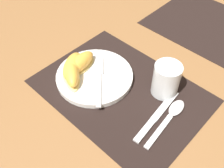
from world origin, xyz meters
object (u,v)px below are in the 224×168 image
(citrus_wedge_0, at_px, (80,64))
(citrus_wedge_2, at_px, (72,73))
(juice_glass, at_px, (166,81))
(citrus_wedge_1, at_px, (73,67))
(plate, at_px, (95,76))
(knife, at_px, (156,116))
(spoon, at_px, (172,114))
(fork, at_px, (99,76))

(citrus_wedge_0, xyz_separation_m, citrus_wedge_2, (0.01, -0.04, 0.00))
(juice_glass, bearing_deg, citrus_wedge_1, -150.16)
(plate, height_order, citrus_wedge_0, citrus_wedge_0)
(knife, bearing_deg, citrus_wedge_2, -165.38)
(spoon, relative_size, citrus_wedge_1, 1.47)
(citrus_wedge_1, bearing_deg, juice_glass, 29.84)
(spoon, bearing_deg, knife, -126.95)
(knife, height_order, citrus_wedge_1, citrus_wedge_1)
(spoon, xyz_separation_m, citrus_wedge_1, (-0.30, -0.08, 0.03))
(plate, height_order, juice_glass, juice_glass)
(spoon, bearing_deg, citrus_wedge_1, -164.76)
(plate, bearing_deg, citrus_wedge_2, -124.45)
(juice_glass, xyz_separation_m, fork, (-0.17, -0.10, -0.02))
(knife, relative_size, citrus_wedge_1, 1.63)
(knife, bearing_deg, spoon, 53.05)
(knife, distance_m, fork, 0.21)
(citrus_wedge_1, bearing_deg, spoon, 15.24)
(spoon, bearing_deg, fork, -168.66)
(plate, xyz_separation_m, spoon, (0.25, 0.05, -0.00))
(citrus_wedge_1, xyz_separation_m, citrus_wedge_2, (0.02, -0.02, 0.00))
(juice_glass, relative_size, knife, 0.48)
(plate, distance_m, fork, 0.02)
(citrus_wedge_0, relative_size, citrus_wedge_1, 0.97)
(juice_glass, bearing_deg, citrus_wedge_0, -154.04)
(plate, relative_size, citrus_wedge_0, 1.89)
(citrus_wedge_2, bearing_deg, spoon, 19.74)
(juice_glass, bearing_deg, fork, -148.91)
(knife, distance_m, citrus_wedge_0, 0.28)
(juice_glass, bearing_deg, spoon, -39.22)
(spoon, bearing_deg, plate, -168.98)
(spoon, relative_size, citrus_wedge_2, 1.51)
(plate, height_order, fork, fork)
(knife, bearing_deg, citrus_wedge_1, -170.19)
(citrus_wedge_1, relative_size, citrus_wedge_2, 1.03)
(spoon, xyz_separation_m, fork, (-0.23, -0.05, 0.01))
(plate, bearing_deg, citrus_wedge_1, -148.17)
(knife, bearing_deg, juice_glass, 114.15)
(fork, bearing_deg, citrus_wedge_2, -133.64)
(citrus_wedge_0, distance_m, citrus_wedge_1, 0.02)
(knife, relative_size, fork, 1.32)
(plate, height_order, citrus_wedge_1, citrus_wedge_1)
(knife, xyz_separation_m, citrus_wedge_1, (-0.28, -0.05, 0.03))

